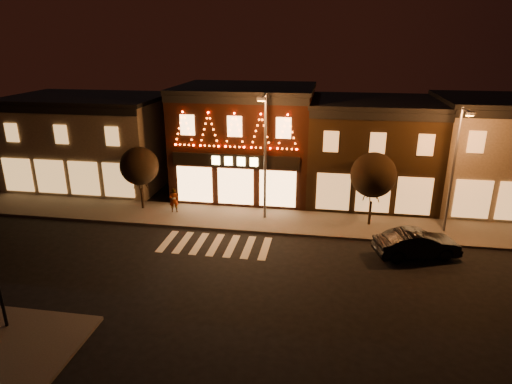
# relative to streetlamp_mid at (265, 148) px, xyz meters

# --- Properties ---
(ground) EXTENTS (120.00, 120.00, 0.00)m
(ground) POSITION_rel_streetlamp_mid_xyz_m (-2.34, -8.08, -5.04)
(ground) COLOR black
(ground) RESTS_ON ground
(sidewalk_far) EXTENTS (44.00, 4.00, 0.15)m
(sidewalk_far) POSITION_rel_streetlamp_mid_xyz_m (-0.34, -0.08, -4.96)
(sidewalk_far) COLOR #47423D
(sidewalk_far) RESTS_ON ground
(building_left) EXTENTS (12.20, 8.28, 7.30)m
(building_left) POSITION_rel_streetlamp_mid_xyz_m (-15.34, 5.91, -1.37)
(building_left) COLOR brown
(building_left) RESTS_ON ground
(building_pulp) EXTENTS (10.20, 8.34, 8.30)m
(building_pulp) POSITION_rel_streetlamp_mid_xyz_m (-2.34, 5.89, -0.87)
(building_pulp) COLOR black
(building_pulp) RESTS_ON ground
(building_right_a) EXTENTS (9.20, 8.28, 7.50)m
(building_right_a) POSITION_rel_streetlamp_mid_xyz_m (7.16, 5.91, -1.27)
(building_right_a) COLOR #342312
(building_right_a) RESTS_ON ground
(building_right_b) EXTENTS (9.20, 8.28, 7.80)m
(building_right_b) POSITION_rel_streetlamp_mid_xyz_m (16.16, 5.91, -1.12)
(building_right_b) COLOR brown
(building_right_b) RESTS_ON ground
(streetlamp_mid) EXTENTS (0.52, 1.89, 8.33)m
(streetlamp_mid) POSITION_rel_streetlamp_mid_xyz_m (0.00, 0.00, 0.00)
(streetlamp_mid) COLOR #59595E
(streetlamp_mid) RESTS_ON sidewalk_far
(streetlamp_right) EXTENTS (0.49, 1.78, 7.80)m
(streetlamp_right) POSITION_rel_streetlamp_mid_xyz_m (11.50, -0.30, -0.31)
(streetlamp_right) COLOR #59595E
(streetlamp_right) RESTS_ON sidewalk_far
(tree_left) EXTENTS (2.66, 2.66, 4.45)m
(tree_left) POSITION_rel_streetlamp_mid_xyz_m (-8.87, 0.57, -1.77)
(tree_left) COLOR black
(tree_left) RESTS_ON sidewalk_far
(tree_right) EXTENTS (2.87, 2.87, 4.80)m
(tree_right) POSITION_rel_streetlamp_mid_xyz_m (6.90, 0.25, -1.53)
(tree_right) COLOR black
(tree_right) RESTS_ON sidewalk_far
(dark_sedan) EXTENTS (4.96, 2.89, 1.55)m
(dark_sedan) POSITION_rel_streetlamp_mid_xyz_m (9.19, -3.68, -4.26)
(dark_sedan) COLOR black
(dark_sedan) RESTS_ON ground
(pedestrian) EXTENTS (0.74, 0.60, 1.74)m
(pedestrian) POSITION_rel_streetlamp_mid_xyz_m (-6.39, 0.21, -4.02)
(pedestrian) COLOR gray
(pedestrian) RESTS_ON sidewalk_far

